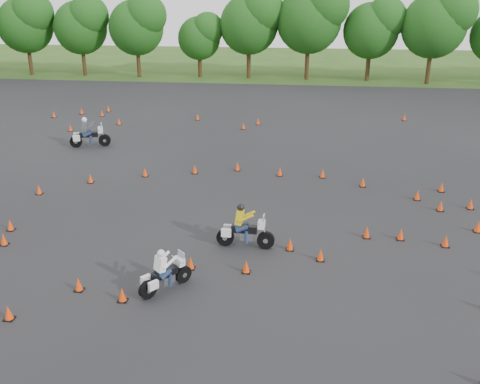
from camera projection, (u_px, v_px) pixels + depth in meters
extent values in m
plane|color=#2D5119|center=(227.00, 262.00, 19.55)|extent=(140.00, 140.00, 0.00)
plane|color=black|center=(245.00, 200.00, 25.10)|extent=(62.00, 62.00, 0.00)
cone|color=#E63C09|center=(446.00, 241.00, 20.61)|extent=(0.26, 0.26, 0.45)
cone|color=#E63C09|center=(10.00, 225.00, 21.98)|extent=(0.26, 0.26, 0.45)
cone|color=#E63C09|center=(39.00, 190.00, 25.75)|extent=(0.26, 0.26, 0.45)
cone|color=#E63C09|center=(367.00, 232.00, 21.34)|extent=(0.26, 0.26, 0.45)
cone|color=#E63C09|center=(108.00, 109.00, 42.33)|extent=(0.26, 0.26, 0.45)
cone|color=#E63C09|center=(8.00, 313.00, 16.14)|extent=(0.26, 0.26, 0.45)
cone|color=#E63C09|center=(82.00, 111.00, 41.58)|extent=(0.26, 0.26, 0.45)
cone|color=#E63C09|center=(417.00, 195.00, 25.07)|extent=(0.26, 0.26, 0.45)
cone|color=#E63C09|center=(441.00, 206.00, 23.87)|extent=(0.26, 0.26, 0.45)
cone|color=#E63C09|center=(119.00, 122.00, 38.43)|extent=(0.26, 0.26, 0.45)
cone|color=#E63C09|center=(90.00, 179.00, 27.23)|extent=(0.26, 0.26, 0.45)
cone|color=#E63C09|center=(471.00, 204.00, 24.07)|extent=(0.26, 0.26, 0.45)
cone|color=#E63C09|center=(404.00, 118.00, 39.60)|extent=(0.26, 0.26, 0.45)
cone|color=#E63C09|center=(401.00, 234.00, 21.18)|extent=(0.26, 0.26, 0.45)
cone|color=#E63C09|center=(243.00, 126.00, 37.25)|extent=(0.26, 0.26, 0.45)
cone|color=#E63C09|center=(323.00, 173.00, 27.97)|extent=(0.26, 0.26, 0.45)
cone|color=#E63C09|center=(237.00, 166.00, 29.02)|extent=(0.26, 0.26, 0.45)
cone|color=#E63C09|center=(79.00, 284.00, 17.66)|extent=(0.26, 0.26, 0.45)
cone|color=#E63C09|center=(363.00, 182.00, 26.73)|extent=(0.26, 0.26, 0.45)
cone|color=#E63C09|center=(198.00, 117.00, 39.74)|extent=(0.26, 0.26, 0.45)
cone|color=#E63C09|center=(190.00, 263.00, 19.01)|extent=(0.26, 0.26, 0.45)
cone|color=#E63C09|center=(122.00, 295.00, 17.07)|extent=(0.26, 0.26, 0.45)
cone|color=#E63C09|center=(246.00, 267.00, 18.77)|extent=(0.26, 0.26, 0.45)
cone|color=#E63C09|center=(280.00, 172.00, 28.23)|extent=(0.26, 0.26, 0.45)
cone|color=#E63C09|center=(4.00, 240.00, 20.75)|extent=(0.26, 0.26, 0.45)
cone|color=#E63C09|center=(290.00, 244.00, 20.36)|extent=(0.26, 0.26, 0.45)
cone|color=#E63C09|center=(195.00, 169.00, 28.58)|extent=(0.26, 0.26, 0.45)
cone|color=#E63C09|center=(54.00, 115.00, 40.51)|extent=(0.26, 0.26, 0.45)
cone|color=#E63C09|center=(478.00, 227.00, 21.84)|extent=(0.26, 0.26, 0.45)
cone|color=#E63C09|center=(70.00, 128.00, 36.78)|extent=(0.26, 0.26, 0.45)
cone|color=#E63C09|center=(442.00, 187.00, 26.08)|extent=(0.26, 0.26, 0.45)
cone|color=#E63C09|center=(321.00, 255.00, 19.58)|extent=(0.26, 0.26, 0.45)
cone|color=#E63C09|center=(102.00, 113.00, 40.89)|extent=(0.26, 0.26, 0.45)
cone|color=#E63C09|center=(145.00, 172.00, 28.13)|extent=(0.26, 0.26, 0.45)
cone|color=#E63C09|center=(258.00, 121.00, 38.47)|extent=(0.26, 0.26, 0.45)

